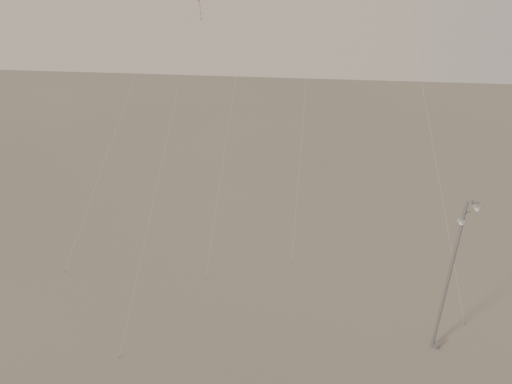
# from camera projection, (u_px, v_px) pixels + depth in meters

# --- Properties ---
(ground) EXTENTS (160.00, 160.00, 0.00)m
(ground) POSITION_uv_depth(u_px,v_px,m) (265.00, 324.00, 32.01)
(ground) COLOR gray
(ground) RESTS_ON ground
(street_lamp) EXTENTS (1.45, 1.19, 9.84)m
(street_lamp) POSITION_uv_depth(u_px,v_px,m) (451.00, 274.00, 27.90)
(street_lamp) COLOR gray
(street_lamp) RESTS_ON ground
(kite_3) EXTENTS (2.43, 14.09, 19.50)m
(kite_3) POSITION_uv_depth(u_px,v_px,m) (180.00, 82.00, 32.52)
(kite_3) COLOR maroon
(kite_3) RESTS_ON ground
(kite_4) EXTENTS (5.69, 12.11, 22.77)m
(kite_4) POSITION_uv_depth(u_px,v_px,m) (411.00, 25.00, 33.63)
(kite_4) COLOR #322E2A
(kite_4) RESTS_ON ground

